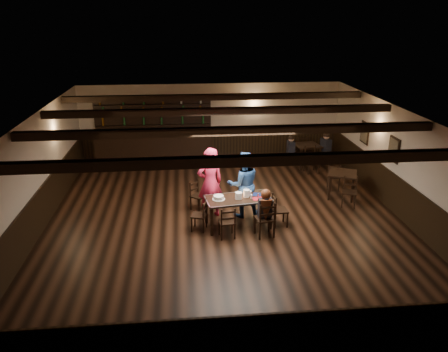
{
  "coord_description": "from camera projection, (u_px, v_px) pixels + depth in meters",
  "views": [
    {
      "loc": [
        -1.02,
        -9.92,
        4.94
      ],
      "look_at": [
        -0.02,
        0.2,
        1.13
      ],
      "focal_mm": 35.0,
      "sensor_mm": 36.0,
      "label": 1
    }
  ],
  "objects": [
    {
      "name": "dining_table",
      "position": [
        238.0,
        201.0,
        10.55
      ],
      "size": [
        1.66,
        0.99,
        0.75
      ],
      "color": "black",
      "rests_on": "ground"
    },
    {
      "name": "plate_stack_a",
      "position": [
        239.0,
        195.0,
        10.47
      ],
      "size": [
        0.17,
        0.17,
        0.16
      ],
      "primitive_type": "cylinder",
      "color": "white",
      "rests_on": "dining_table"
    },
    {
      "name": "cake",
      "position": [
        219.0,
        198.0,
        10.44
      ],
      "size": [
        0.31,
        0.31,
        0.1
      ],
      "color": "white",
      "rests_on": "dining_table"
    },
    {
      "name": "room_shell",
      "position": [
        226.0,
        155.0,
        10.5
      ],
      "size": [
        9.02,
        10.02,
        2.71
      ],
      "color": "beige",
      "rests_on": "ground"
    },
    {
      "name": "menu_red",
      "position": [
        258.0,
        198.0,
        10.5
      ],
      "size": [
        0.32,
        0.25,
        0.0
      ],
      "primitive_type": "cube",
      "rotation": [
        0.0,
        0.0,
        0.2
      ],
      "color": "maroon",
      "rests_on": "dining_table"
    },
    {
      "name": "pepper_shaker",
      "position": [
        258.0,
        195.0,
        10.55
      ],
      "size": [
        0.04,
        0.04,
        0.1
      ],
      "primitive_type": "cylinder",
      "color": "#A5A8AD",
      "rests_on": "dining_table"
    },
    {
      "name": "chair_near_left",
      "position": [
        227.0,
        221.0,
        10.05
      ],
      "size": [
        0.4,
        0.38,
        0.78
      ],
      "color": "black",
      "rests_on": "ground"
    },
    {
      "name": "plate_stack_b",
      "position": [
        246.0,
        193.0,
        10.58
      ],
      "size": [
        0.15,
        0.15,
        0.18
      ],
      "primitive_type": "cylinder",
      "color": "white",
      "rests_on": "dining_table"
    },
    {
      "name": "back_table_b",
      "position": [
        306.0,
        148.0,
        14.83
      ],
      "size": [
        0.97,
        0.97,
        0.75
      ],
      "color": "black",
      "rests_on": "ground"
    },
    {
      "name": "back_table_a",
      "position": [
        342.0,
        176.0,
        12.26
      ],
      "size": [
        1.0,
        1.0,
        0.75
      ],
      "color": "black",
      "rests_on": "ground"
    },
    {
      "name": "bar_counter",
      "position": [
        154.0,
        143.0,
        15.03
      ],
      "size": [
        4.14,
        0.7,
        2.2
      ],
      "color": "black",
      "rests_on": "ground"
    },
    {
      "name": "seated_person",
      "position": [
        265.0,
        205.0,
        10.03
      ],
      "size": [
        0.31,
        0.46,
        0.75
      ],
      "color": "black",
      "rests_on": "ground"
    },
    {
      "name": "bg_patron_left",
      "position": [
        291.0,
        146.0,
        14.46
      ],
      "size": [
        0.21,
        0.34,
        0.71
      ],
      "color": "black",
      "rests_on": "ground"
    },
    {
      "name": "chair_far_pushed",
      "position": [
        197.0,
        193.0,
        11.57
      ],
      "size": [
        0.51,
        0.51,
        0.79
      ],
      "color": "black",
      "rests_on": "ground"
    },
    {
      "name": "chair_near_right",
      "position": [
        266.0,
        217.0,
        10.08
      ],
      "size": [
        0.48,
        0.46,
        0.89
      ],
      "color": "black",
      "rests_on": "ground"
    },
    {
      "name": "chair_end_left",
      "position": [
        202.0,
        213.0,
        10.44
      ],
      "size": [
        0.43,
        0.44,
        0.77
      ],
      "color": "black",
      "rests_on": "ground"
    },
    {
      "name": "menu_blue",
      "position": [
        259.0,
        194.0,
        10.73
      ],
      "size": [
        0.37,
        0.3,
        0.0
      ],
      "primitive_type": "cube",
      "rotation": [
        0.0,
        0.0,
        -0.26
      ],
      "color": "#0D1741",
      "rests_on": "dining_table"
    },
    {
      "name": "tea_light",
      "position": [
        241.0,
        195.0,
        10.65
      ],
      "size": [
        0.05,
        0.05,
        0.06
      ],
      "color": "#A5A8AD",
      "rests_on": "dining_table"
    },
    {
      "name": "chair_end_right",
      "position": [
        277.0,
        208.0,
        10.66
      ],
      "size": [
        0.38,
        0.4,
        0.81
      ],
      "color": "black",
      "rests_on": "ground"
    },
    {
      "name": "drink_glass",
      "position": [
        250.0,
        193.0,
        10.65
      ],
      "size": [
        0.08,
        0.08,
        0.12
      ],
      "primitive_type": "cylinder",
      "color": "silver",
      "rests_on": "dining_table"
    },
    {
      "name": "bg_patron_right",
      "position": [
        326.0,
        143.0,
        14.6
      ],
      "size": [
        0.31,
        0.41,
        0.76
      ],
      "color": "black",
      "rests_on": "ground"
    },
    {
      "name": "man_blue",
      "position": [
        243.0,
        184.0,
        11.07
      ],
      "size": [
        0.9,
        0.73,
        1.72
      ],
      "primitive_type": "imported",
      "rotation": [
        0.0,
        0.0,
        3.24
      ],
      "color": "navy",
      "rests_on": "ground"
    },
    {
      "name": "salt_shaker",
      "position": [
        251.0,
        196.0,
        10.48
      ],
      "size": [
        0.04,
        0.04,
        0.1
      ],
      "primitive_type": "cylinder",
      "color": "silver",
      "rests_on": "dining_table"
    },
    {
      "name": "ground",
      "position": [
        226.0,
        221.0,
        11.07
      ],
      "size": [
        10.0,
        10.0,
        0.0
      ],
      "primitive_type": "plane",
      "color": "black",
      "rests_on": "ground"
    },
    {
      "name": "woman_pink",
      "position": [
        210.0,
        183.0,
        11.0
      ],
      "size": [
        0.78,
        0.63,
        1.85
      ],
      "primitive_type": "imported",
      "rotation": [
        0.0,
        0.0,
        3.46
      ],
      "color": "#EE2F52",
      "rests_on": "ground"
    }
  ]
}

